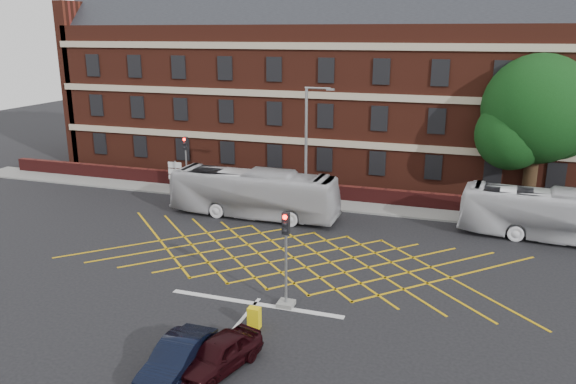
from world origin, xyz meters
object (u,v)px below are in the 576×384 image
(traffic_light_far, at_px, (187,171))
(street_lamp, at_px, (307,174))
(deciduous_tree, at_px, (536,117))
(utility_cabinet, at_px, (254,318))
(bus_right, at_px, (557,216))
(car_navy, at_px, (178,358))
(traffic_light_near, at_px, (286,269))
(bus_left, at_px, (254,193))
(direction_signs, at_px, (175,172))
(car_maroon, at_px, (219,354))

(traffic_light_far, xyz_separation_m, street_lamp, (9.65, -1.96, 1.02))
(deciduous_tree, bearing_deg, utility_cabinet, -118.89)
(bus_right, distance_m, car_navy, 23.14)
(traffic_light_far, distance_m, utility_cabinet, 20.19)
(utility_cabinet, bearing_deg, traffic_light_near, 74.11)
(traffic_light_far, bearing_deg, deciduous_tree, 11.10)
(bus_right, bearing_deg, traffic_light_near, 140.60)
(bus_left, bearing_deg, direction_signs, 63.81)
(bus_left, bearing_deg, traffic_light_near, -151.15)
(bus_right, distance_m, car_maroon, 21.83)
(bus_left, distance_m, direction_signs, 8.95)
(bus_left, height_order, direction_signs, bus_left)
(bus_right, height_order, utility_cabinet, bus_right)
(traffic_light_near, bearing_deg, car_maroon, -97.76)
(bus_left, bearing_deg, deciduous_tree, -64.57)
(bus_left, height_order, utility_cabinet, bus_left)
(bus_left, height_order, traffic_light_near, traffic_light_near)
(car_navy, xyz_separation_m, street_lamp, (-0.74, 18.22, 2.16))
(bus_right, relative_size, street_lamp, 1.28)
(bus_right, xyz_separation_m, direction_signs, (-25.87, 2.71, -0.09))
(deciduous_tree, xyz_separation_m, utility_cabinet, (-11.56, -20.95, -5.70))
(car_navy, distance_m, traffic_light_far, 22.72)
(car_maroon, distance_m, traffic_light_far, 22.70)
(traffic_light_near, bearing_deg, bus_right, 46.04)
(car_maroon, bearing_deg, bus_right, 71.14)
(traffic_light_near, distance_m, utility_cabinet, 2.61)
(deciduous_tree, xyz_separation_m, traffic_light_near, (-10.94, -18.78, -4.38))
(bus_left, distance_m, bus_right, 17.96)
(traffic_light_near, bearing_deg, bus_left, 117.96)
(street_lamp, bearing_deg, bus_right, 0.82)
(car_navy, relative_size, deciduous_tree, 0.37)
(bus_left, xyz_separation_m, street_lamp, (3.19, 1.16, 1.26))
(traffic_light_near, relative_size, traffic_light_far, 1.00)
(car_navy, xyz_separation_m, car_maroon, (1.24, 0.71, -0.01))
(deciduous_tree, height_order, direction_signs, deciduous_tree)
(street_lamp, distance_m, direction_signs, 11.61)
(deciduous_tree, height_order, utility_cabinet, deciduous_tree)
(car_maroon, xyz_separation_m, traffic_light_far, (-11.64, 19.46, 1.15))
(bus_right, relative_size, deciduous_tree, 1.03)
(direction_signs, xyz_separation_m, utility_cabinet, (13.24, -17.34, -0.93))
(bus_right, distance_m, utility_cabinet, 19.36)
(car_maroon, xyz_separation_m, traffic_light_near, (0.72, 5.25, 1.15))
(street_lamp, bearing_deg, utility_cabinet, -81.78)
(car_maroon, height_order, utility_cabinet, car_maroon)
(car_navy, height_order, utility_cabinet, car_navy)
(car_navy, distance_m, deciduous_tree, 28.45)
(deciduous_tree, height_order, traffic_light_far, deciduous_tree)
(car_maroon, distance_m, traffic_light_near, 5.42)
(car_navy, bearing_deg, bus_left, 103.21)
(traffic_light_near, distance_m, direction_signs, 20.55)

